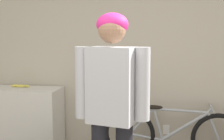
# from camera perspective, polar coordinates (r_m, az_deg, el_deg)

# --- Properties ---
(wall_back) EXTENTS (8.00, 0.07, 2.60)m
(wall_back) POSITION_cam_1_polar(r_m,az_deg,el_deg) (4.01, 2.26, 2.77)
(wall_back) COLOR #B7AD99
(wall_back) RESTS_ON ground_plane
(side_shelf) EXTENTS (0.93, 0.46, 0.88)m
(side_shelf) POSITION_cam_1_polar(r_m,az_deg,el_deg) (4.24, -15.64, -9.08)
(side_shelf) COLOR beige
(side_shelf) RESTS_ON ground_plane
(person) EXTENTS (0.62, 0.32, 1.74)m
(person) POSITION_cam_1_polar(r_m,az_deg,el_deg) (2.58, 0.01, -5.05)
(person) COLOR black
(person) RESTS_ON ground_plane
(bicycle) EXTENTS (1.71, 0.46, 0.72)m
(bicycle) POSITION_cam_1_polar(r_m,az_deg,el_deg) (3.95, 11.01, -11.61)
(bicycle) COLOR black
(bicycle) RESTS_ON ground_plane
(banana) EXTENTS (0.28, 0.08, 0.04)m
(banana) POSITION_cam_1_polar(r_m,az_deg,el_deg) (4.24, -16.39, -2.80)
(banana) COLOR #EAD64C
(banana) RESTS_ON side_shelf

